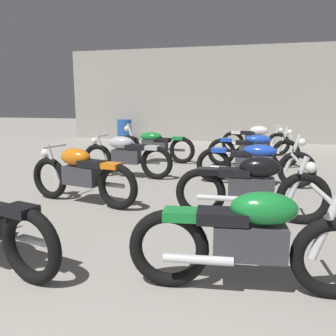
# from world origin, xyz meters

# --- Properties ---
(back_wall) EXTENTS (12.53, 0.24, 3.60)m
(back_wall) POSITION_xyz_m (0.00, 13.97, 1.80)
(back_wall) COLOR #9E998E
(back_wall) RESTS_ON ground
(motorcycle_left_row_2) EXTENTS (1.95, 0.61, 0.88)m
(motorcycle_left_row_2) POSITION_xyz_m (-1.27, 4.90, 0.46)
(motorcycle_left_row_2) COLOR black
(motorcycle_left_row_2) RESTS_ON ground
(motorcycle_left_row_3) EXTENTS (1.97, 0.48, 0.88)m
(motorcycle_left_row_3) POSITION_xyz_m (-1.29, 6.82, 0.46)
(motorcycle_left_row_3) COLOR black
(motorcycle_left_row_3) RESTS_ON ground
(motorcycle_left_row_4) EXTENTS (2.17, 0.68, 0.97)m
(motorcycle_left_row_4) POSITION_xyz_m (-1.26, 8.80, 0.45)
(motorcycle_left_row_4) COLOR black
(motorcycle_left_row_4) RESTS_ON ground
(motorcycle_right_row_1) EXTENTS (1.97, 0.53, 0.88)m
(motorcycle_right_row_1) POSITION_xyz_m (1.25, 2.95, 0.46)
(motorcycle_right_row_1) COLOR black
(motorcycle_right_row_1) RESTS_ON ground
(motorcycle_right_row_2) EXTENTS (1.97, 0.48, 0.88)m
(motorcycle_right_row_2) POSITION_xyz_m (1.24, 4.73, 0.46)
(motorcycle_right_row_2) COLOR black
(motorcycle_right_row_2) RESTS_ON ground
(motorcycle_right_row_3) EXTENTS (2.17, 0.68, 0.97)m
(motorcycle_right_row_3) POSITION_xyz_m (1.27, 6.75, 0.45)
(motorcycle_right_row_3) COLOR black
(motorcycle_right_row_3) RESTS_ON ground
(motorcycle_right_row_4) EXTENTS (2.17, 0.68, 0.97)m
(motorcycle_right_row_4) POSITION_xyz_m (1.25, 8.70, 0.45)
(motorcycle_right_row_4) COLOR black
(motorcycle_right_row_4) RESTS_ON ground
(motorcycle_right_row_5) EXTENTS (1.97, 0.48, 0.88)m
(motorcycle_right_row_5) POSITION_xyz_m (1.28, 10.68, 0.46)
(motorcycle_right_row_5) COLOR black
(motorcycle_right_row_5) RESTS_ON ground
(oil_drum) EXTENTS (0.59, 0.59, 0.85)m
(oil_drum) POSITION_xyz_m (-3.77, 13.16, 0.43)
(oil_drum) COLOR #23519E
(oil_drum) RESTS_ON ground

